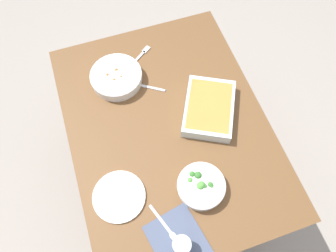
# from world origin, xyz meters

# --- Properties ---
(ground_plane) EXTENTS (6.00, 6.00, 0.00)m
(ground_plane) POSITION_xyz_m (0.00, 0.00, 0.00)
(ground_plane) COLOR #9E9389
(dining_table) EXTENTS (1.20, 0.90, 0.74)m
(dining_table) POSITION_xyz_m (0.00, 0.00, 0.65)
(dining_table) COLOR brown
(dining_table) RESTS_ON ground_plane
(placemat) EXTENTS (0.31, 0.25, 0.00)m
(placemat) POSITION_xyz_m (-0.51, 0.12, 0.74)
(placemat) COLOR #4C5670
(placemat) RESTS_ON dining_table
(stew_bowl) EXTENTS (0.25, 0.25, 0.06)m
(stew_bowl) POSITION_xyz_m (0.32, 0.16, 0.77)
(stew_bowl) COLOR silver
(stew_bowl) RESTS_ON dining_table
(broccoli_bowl) EXTENTS (0.20, 0.20, 0.06)m
(broccoli_bowl) POSITION_xyz_m (-0.32, -0.04, 0.77)
(broccoli_bowl) COLOR silver
(broccoli_bowl) RESTS_ON dining_table
(baking_dish) EXTENTS (0.37, 0.33, 0.06)m
(baking_dish) POSITION_xyz_m (0.01, -0.20, 0.77)
(baking_dish) COLOR silver
(baking_dish) RESTS_ON dining_table
(drink_cup) EXTENTS (0.07, 0.07, 0.08)m
(drink_cup) POSITION_xyz_m (-0.51, 0.12, 0.78)
(drink_cup) COLOR #B2BCC6
(drink_cup) RESTS_ON dining_table
(side_plate) EXTENTS (0.22, 0.22, 0.01)m
(side_plate) POSITION_xyz_m (-0.24, 0.30, 0.75)
(side_plate) COLOR white
(side_plate) RESTS_ON dining_table
(spoon_by_stew) EXTENTS (0.11, 0.16, 0.01)m
(spoon_by_stew) POSITION_xyz_m (0.24, 0.05, 0.74)
(spoon_by_stew) COLOR silver
(spoon_by_stew) RESTS_ON dining_table
(spoon_by_broccoli) EXTENTS (0.17, 0.06, 0.01)m
(spoon_by_broccoli) POSITION_xyz_m (-0.28, -0.03, 0.74)
(spoon_by_broccoli) COLOR silver
(spoon_by_broccoli) RESTS_ON dining_table
(spoon_spare) EXTENTS (0.17, 0.08, 0.01)m
(spoon_spare) POSITION_xyz_m (-0.43, 0.15, 0.74)
(spoon_spare) COLOR silver
(spoon_spare) RESTS_ON dining_table
(fork_on_table) EXTENTS (0.12, 0.15, 0.01)m
(fork_on_table) POSITION_xyz_m (0.42, 0.01, 0.74)
(fork_on_table) COLOR silver
(fork_on_table) RESTS_ON dining_table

